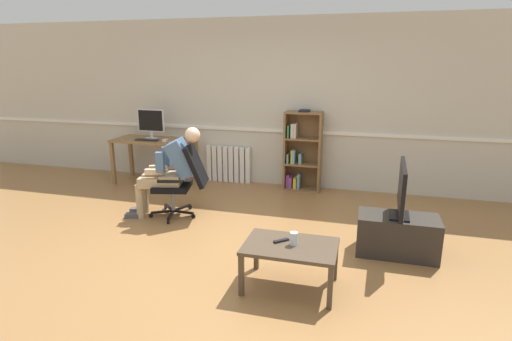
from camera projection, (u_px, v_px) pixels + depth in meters
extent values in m
plane|color=olive|center=(222.00, 250.00, 4.49)|extent=(18.00, 18.00, 0.00)
cube|color=beige|center=(277.00, 104.00, 6.61)|extent=(12.00, 0.10, 2.70)
cube|color=white|center=(276.00, 131.00, 6.66)|extent=(12.00, 0.03, 0.05)
cube|color=olive|center=(113.00, 163.00, 6.82)|extent=(0.06, 0.06, 0.72)
cube|color=olive|center=(183.00, 168.00, 6.49)|extent=(0.06, 0.06, 0.72)
cube|color=olive|center=(196.00, 161.00, 7.00)|extent=(0.06, 0.06, 0.72)
cube|color=olive|center=(131.00, 156.00, 7.34)|extent=(0.06, 0.06, 0.72)
cube|color=olive|center=(154.00, 140.00, 6.82)|extent=(1.36, 0.63, 0.04)
cube|color=silver|center=(151.00, 138.00, 6.89)|extent=(0.18, 0.14, 0.01)
cube|color=silver|center=(152.00, 134.00, 6.89)|extent=(0.04, 0.02, 0.10)
cube|color=silver|center=(151.00, 120.00, 6.83)|extent=(0.48, 0.02, 0.38)
cube|color=black|center=(150.00, 121.00, 6.81)|extent=(0.44, 0.00, 0.34)
cube|color=black|center=(147.00, 140.00, 6.69)|extent=(0.39, 0.12, 0.02)
cube|color=white|center=(165.00, 140.00, 6.62)|extent=(0.06, 0.10, 0.03)
cube|color=brown|center=(286.00, 151.00, 6.52)|extent=(0.03, 0.28, 1.26)
cube|color=brown|center=(320.00, 153.00, 6.38)|extent=(0.03, 0.28, 1.26)
cube|color=brown|center=(304.00, 150.00, 6.58)|extent=(0.55, 0.02, 1.26)
cube|color=brown|center=(302.00, 188.00, 6.61)|extent=(0.52, 0.28, 0.03)
cube|color=brown|center=(302.00, 164.00, 6.50)|extent=(0.52, 0.28, 0.03)
cube|color=brown|center=(303.00, 139.00, 6.40)|extent=(0.52, 0.28, 0.03)
cube|color=brown|center=(304.00, 113.00, 6.29)|extent=(0.52, 0.28, 0.03)
cube|color=#89428E|center=(288.00, 180.00, 6.65)|extent=(0.05, 0.19, 0.21)
cube|color=#6699A3|center=(288.00, 158.00, 6.53)|extent=(0.03, 0.19, 0.15)
cube|color=#38844C|center=(289.00, 131.00, 6.41)|extent=(0.03, 0.19, 0.20)
cube|color=#89428E|center=(291.00, 182.00, 6.62)|extent=(0.05, 0.19, 0.18)
cube|color=gold|center=(293.00, 156.00, 6.51)|extent=(0.04, 0.19, 0.21)
cube|color=beige|center=(293.00, 131.00, 6.40)|extent=(0.05, 0.19, 0.22)
cube|color=gold|center=(295.00, 182.00, 6.60)|extent=(0.05, 0.19, 0.17)
cube|color=#6699A3|center=(294.00, 156.00, 6.49)|extent=(0.04, 0.19, 0.22)
cube|color=beige|center=(296.00, 131.00, 6.38)|extent=(0.04, 0.19, 0.23)
cube|color=#6699A3|center=(299.00, 181.00, 6.57)|extent=(0.04, 0.19, 0.24)
cube|color=#6699A3|center=(301.00, 158.00, 6.49)|extent=(0.04, 0.19, 0.16)
cube|color=black|center=(304.00, 111.00, 6.32)|extent=(0.16, 0.22, 0.02)
cube|color=white|center=(210.00, 163.00, 7.07)|extent=(0.08, 0.08, 0.62)
cube|color=white|center=(215.00, 163.00, 7.05)|extent=(0.08, 0.08, 0.62)
cube|color=white|center=(220.00, 163.00, 7.02)|extent=(0.08, 0.08, 0.62)
cube|color=white|center=(226.00, 164.00, 7.00)|extent=(0.08, 0.08, 0.62)
cube|color=white|center=(231.00, 164.00, 6.97)|extent=(0.08, 0.08, 0.62)
cube|color=white|center=(237.00, 165.00, 6.94)|extent=(0.08, 0.08, 0.62)
cube|color=white|center=(242.00, 165.00, 6.92)|extent=(0.08, 0.08, 0.62)
cube|color=white|center=(248.00, 165.00, 6.89)|extent=(0.08, 0.08, 0.62)
cube|color=black|center=(171.00, 215.00, 5.33)|extent=(0.10, 0.30, 0.02)
cylinder|color=black|center=(168.00, 222.00, 5.20)|extent=(0.03, 0.06, 0.06)
cube|color=black|center=(183.00, 212.00, 5.43)|extent=(0.30, 0.06, 0.02)
cylinder|color=black|center=(193.00, 216.00, 5.39)|extent=(0.06, 0.03, 0.06)
cube|color=black|center=(182.00, 208.00, 5.59)|extent=(0.15, 0.29, 0.02)
cylinder|color=black|center=(190.00, 207.00, 5.71)|extent=(0.04, 0.06, 0.06)
cube|color=black|center=(169.00, 208.00, 5.60)|extent=(0.25, 0.22, 0.02)
cylinder|color=black|center=(165.00, 207.00, 5.73)|extent=(0.06, 0.05, 0.06)
cube|color=black|center=(162.00, 212.00, 5.44)|extent=(0.28, 0.19, 0.02)
cylinder|color=black|center=(151.00, 216.00, 5.41)|extent=(0.06, 0.05, 0.06)
cylinder|color=gray|center=(173.00, 200.00, 5.44)|extent=(0.05, 0.05, 0.30)
cube|color=black|center=(172.00, 186.00, 5.39)|extent=(0.55, 0.55, 0.07)
cube|color=black|center=(196.00, 165.00, 5.30)|extent=(0.35, 0.49, 0.54)
cube|color=black|center=(178.00, 171.00, 5.60)|extent=(0.28, 0.11, 0.03)
cube|color=black|center=(168.00, 182.00, 5.10)|extent=(0.28, 0.11, 0.03)
cube|color=tan|center=(172.00, 179.00, 5.36)|extent=(0.33, 0.39, 0.14)
cube|color=#476689|center=(182.00, 158.00, 5.28)|extent=(0.46, 0.42, 0.52)
sphere|color=beige|center=(192.00, 135.00, 5.20)|extent=(0.20, 0.20, 0.20)
cube|color=black|center=(150.00, 171.00, 5.35)|extent=(0.15, 0.07, 0.02)
cube|color=tan|center=(158.00, 179.00, 5.47)|extent=(0.44, 0.22, 0.13)
cylinder|color=tan|center=(144.00, 197.00, 5.55)|extent=(0.10, 0.10, 0.46)
cube|color=#4C4C51|center=(138.00, 210.00, 5.60)|extent=(0.23, 0.14, 0.06)
cube|color=tan|center=(154.00, 183.00, 5.28)|extent=(0.44, 0.22, 0.13)
cylinder|color=tan|center=(140.00, 201.00, 5.35)|extent=(0.10, 0.10, 0.46)
cube|color=#4C4C51|center=(134.00, 215.00, 5.41)|extent=(0.23, 0.14, 0.06)
cube|color=#476689|center=(166.00, 157.00, 5.45)|extent=(0.12, 0.10, 0.26)
cube|color=beige|center=(158.00, 168.00, 5.43)|extent=(0.25, 0.12, 0.07)
cube|color=#476689|center=(160.00, 162.00, 5.14)|extent=(0.12, 0.10, 0.26)
cube|color=beige|center=(154.00, 172.00, 5.24)|extent=(0.25, 0.12, 0.07)
cube|color=#2D2823|center=(397.00, 235.00, 4.34)|extent=(0.84, 0.44, 0.43)
cube|color=black|center=(399.00, 215.00, 4.28)|extent=(0.21, 0.33, 0.02)
cylinder|color=black|center=(399.00, 212.00, 4.28)|extent=(0.04, 0.04, 0.05)
cube|color=black|center=(402.00, 188.00, 4.20)|extent=(0.07, 0.81, 0.50)
cube|color=#B7D1F9|center=(404.00, 188.00, 4.20)|extent=(0.03, 0.76, 0.46)
cube|color=#4C3D2D|center=(241.00, 275.00, 3.57)|extent=(0.04, 0.04, 0.39)
cube|color=#4C3D2D|center=(330.00, 288.00, 3.37)|extent=(0.04, 0.04, 0.39)
cube|color=#4C3D2D|center=(335.00, 261.00, 3.83)|extent=(0.04, 0.04, 0.39)
cube|color=#4C3D2D|center=(256.00, 251.00, 4.03)|extent=(0.04, 0.04, 0.39)
cube|color=#4C3D2D|center=(290.00, 246.00, 3.65)|extent=(0.84, 0.56, 0.03)
cylinder|color=silver|center=(294.00, 239.00, 3.63)|extent=(0.07, 0.07, 0.12)
cube|color=black|center=(281.00, 241.00, 3.70)|extent=(0.13, 0.13, 0.02)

